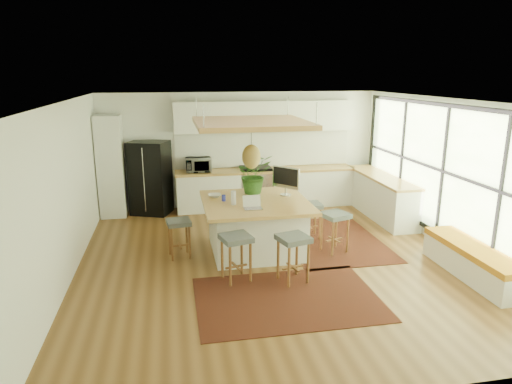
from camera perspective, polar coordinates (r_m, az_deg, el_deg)
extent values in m
plane|color=brown|center=(7.89, 2.13, -8.59)|extent=(7.00, 7.00, 0.00)
plane|color=white|center=(7.26, 2.34, 11.37)|extent=(7.00, 7.00, 0.00)
plane|color=white|center=(10.83, -1.95, 5.32)|extent=(6.50, 0.00, 6.50)
plane|color=white|center=(4.30, 12.92, -10.07)|extent=(6.50, 0.00, 6.50)
plane|color=white|center=(7.45, -22.92, -0.23)|extent=(0.00, 7.00, 7.00)
plane|color=white|center=(8.77, 23.41, 1.84)|extent=(0.00, 7.00, 7.00)
cube|color=white|center=(10.51, -17.77, 3.08)|extent=(0.55, 0.60, 2.25)
cube|color=white|center=(10.81, 1.24, 0.37)|extent=(4.20, 0.60, 0.88)
cube|color=#AE7F3D|center=(10.70, 1.25, 2.76)|extent=(4.24, 0.64, 0.05)
cube|color=white|center=(10.91, 0.93, 5.39)|extent=(4.20, 0.02, 0.80)
cube|color=white|center=(10.65, 1.13, 9.50)|extent=(4.20, 0.34, 0.70)
cube|color=white|center=(10.50, 15.43, -0.61)|extent=(0.60, 2.50, 0.88)
cube|color=#AE7F3D|center=(10.39, 15.60, 1.84)|extent=(0.64, 2.54, 0.05)
cube|color=black|center=(6.67, 3.96, -13.22)|extent=(2.60, 1.80, 0.01)
cube|color=black|center=(8.91, 9.45, -5.96)|extent=(1.80, 2.60, 0.01)
imported|color=#A5A5AA|center=(10.46, -7.25, 3.58)|extent=(0.57, 0.32, 0.39)
imported|color=#1E4C19|center=(8.48, -0.30, 1.73)|extent=(0.89, 0.93, 0.57)
imported|color=beige|center=(8.29, -5.23, -0.46)|extent=(0.25, 0.25, 0.06)
cylinder|color=#3238C8|center=(8.02, -4.05, -0.48)|extent=(0.07, 0.07, 0.19)
cylinder|color=white|center=(7.80, -2.74, -0.90)|extent=(0.07, 0.07, 0.19)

